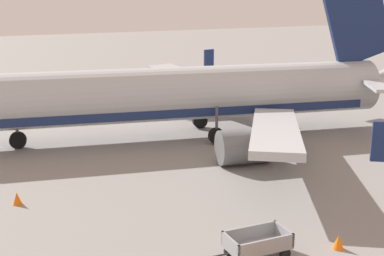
% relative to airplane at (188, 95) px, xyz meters
% --- Properties ---
extents(airplane, '(37.59, 30.32, 11.34)m').
position_rel_airplane_xyz_m(airplane, '(0.00, 0.00, 0.00)').
color(airplane, '#B2B7BC').
rests_on(airplane, ground).
extents(baggage_cart_fourth_in_row, '(3.56, 1.43, 1.07)m').
position_rel_airplane_xyz_m(baggage_cart_fourth_in_row, '(-4.29, -17.29, -2.45)').
color(baggage_cart_fourth_in_row, gray).
rests_on(baggage_cart_fourth_in_row, ground).
extents(traffic_cone_near_plane, '(0.46, 0.46, 0.61)m').
position_rel_airplane_xyz_m(traffic_cone_near_plane, '(-0.87, -17.96, -2.75)').
color(traffic_cone_near_plane, orange).
rests_on(traffic_cone_near_plane, ground).
extents(traffic_cone_mid_apron, '(0.47, 0.47, 0.62)m').
position_rel_airplane_xyz_m(traffic_cone_mid_apron, '(-12.44, -8.01, -2.75)').
color(traffic_cone_mid_apron, orange).
rests_on(traffic_cone_mid_apron, ground).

